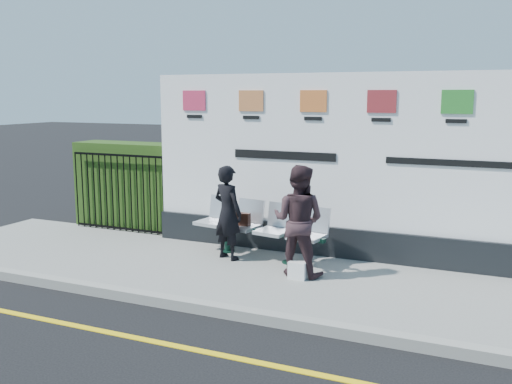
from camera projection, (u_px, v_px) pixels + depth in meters
The scene contains 12 objects.
ground at pixel (253, 362), 5.99m from camera, with size 80.00×80.00×0.00m, color black.
pavement at pixel (323, 285), 8.24m from camera, with size 14.00×3.00×0.12m, color gray.
kerb at pixel (287, 321), 6.88m from camera, with size 14.00×0.18×0.14m, color gray.
yellow_line at pixel (253, 362), 5.99m from camera, with size 14.00×0.10×0.01m, color yellow.
billboard at pixel (380, 181), 9.03m from camera, with size 8.00×0.30×3.00m.
hedge at pixel (132, 185), 11.51m from camera, with size 2.35×0.70×1.70m, color #274514.
railing at pixel (118, 192), 11.12m from camera, with size 2.05×0.06×1.54m, color black, non-canonical shape.
bench at pixel (257, 242), 9.39m from camera, with size 2.33×0.60×0.50m, color silver, non-canonical shape.
woman_left at pixel (228, 213), 9.22m from camera, with size 0.56×0.37×1.54m, color black.
woman_right at pixel (298, 220), 8.38m from camera, with size 0.80×0.62×1.65m, color #332125.
handbag_brown at pixel (242, 219), 9.49m from camera, with size 0.27×0.12×0.21m, color black.
carrier_bag_white at pixel (298, 270), 8.29m from camera, with size 0.26×0.15×0.26m, color white.
Camera 1 is at (2.26, -5.13, 2.78)m, focal length 40.00 mm.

